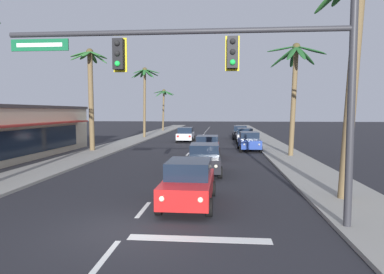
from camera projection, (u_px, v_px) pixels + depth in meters
name	position (u px, v px, depth m)	size (l,w,h in m)	color
ground_plane	(127.00, 229.00, 10.32)	(220.00, 220.00, 0.00)	#232328
sidewalk_right	(280.00, 152.00, 29.51)	(3.20, 110.00, 0.14)	gray
sidewalk_left	(103.00, 150.00, 30.86)	(3.20, 110.00, 0.14)	gray
lane_markings	(194.00, 153.00, 29.40)	(4.28, 86.40, 0.01)	silver
traffic_signal_mast	(237.00, 70.00, 10.16)	(10.42, 0.41, 6.86)	#2D2D33
sedan_lead_at_stop_bar	(189.00, 182.00, 13.06)	(1.99, 4.47, 1.68)	red
sedan_third_in_queue	(204.00, 158.00, 19.62)	(2.06, 4.50, 1.68)	black
sedan_fifth_in_queue	(207.00, 147.00, 26.22)	(1.99, 4.47, 1.68)	maroon
sedan_oncoming_far	(186.00, 134.00, 40.01)	(1.96, 4.46, 1.68)	silver
sedan_parked_nearest_kerb	(240.00, 132.00, 43.94)	(2.00, 4.47, 1.68)	black
sedan_parked_mid_kerb	(249.00, 141.00, 31.03)	(2.02, 4.48, 1.68)	navy
sedan_parked_far_kerb	(245.00, 136.00, 38.11)	(1.98, 4.46, 1.68)	silver
palm_left_second	(91.00, 84.00, 29.78)	(3.58, 3.64, 8.95)	brown
palm_left_third	(145.00, 86.00, 45.10)	(3.85, 3.88, 9.29)	brown
palm_left_farthest	(164.00, 99.00, 60.72)	(3.92, 3.92, 7.44)	brown
palm_right_nearest	(357.00, 37.00, 13.01)	(4.57, 4.62, 9.24)	brown
palm_right_second	(295.00, 75.00, 26.10)	(4.87, 4.62, 8.70)	brown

